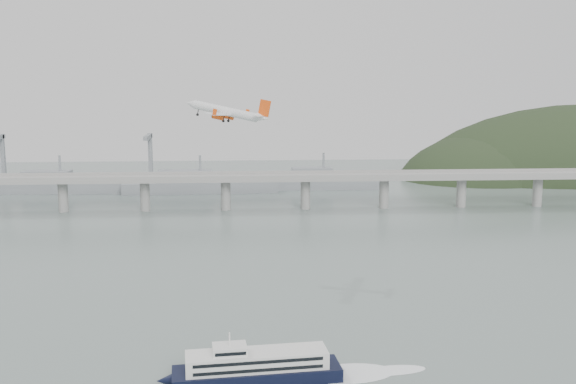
{
  "coord_description": "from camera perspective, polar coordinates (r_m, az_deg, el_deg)",
  "views": [
    {
      "loc": [
        -16.82,
        -215.78,
        82.87
      ],
      "look_at": [
        0.0,
        55.0,
        36.0
      ],
      "focal_mm": 42.0,
      "sensor_mm": 36.0,
      "label": 1
    }
  ],
  "objects": [
    {
      "name": "ground",
      "position": [
        231.75,
        0.86,
        -11.15
      ],
      "size": [
        900.0,
        900.0,
        0.0
      ],
      "primitive_type": "plane",
      "color": "slate",
      "rests_on": "ground"
    },
    {
      "name": "bridge",
      "position": [
        421.15,
        -1.38,
        0.89
      ],
      "size": [
        800.0,
        22.0,
        23.9
      ],
      "color": "gray",
      "rests_on": "ground"
    },
    {
      "name": "ferry",
      "position": [
        191.38,
        -2.65,
        -14.58
      ],
      "size": [
        76.29,
        18.43,
        14.39
      ],
      "rotation": [
        0.0,
        0.0,
        0.1
      ],
      "color": "black",
      "rests_on": "ground"
    },
    {
      "name": "airliner",
      "position": [
        280.43,
        -5.16,
        6.77
      ],
      "size": [
        36.33,
        33.99,
        9.94
      ],
      "rotation": [
        0.05,
        -0.18,
        2.75
      ],
      "color": "white",
      "rests_on": "ground"
    },
    {
      "name": "distant_fleet",
      "position": [
        506.25,
        -19.39,
        0.53
      ],
      "size": [
        453.0,
        60.9,
        40.0
      ],
      "color": "gray",
      "rests_on": "ground"
    }
  ]
}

